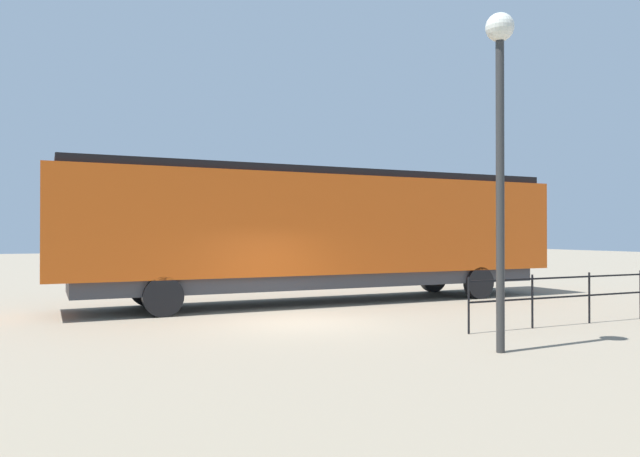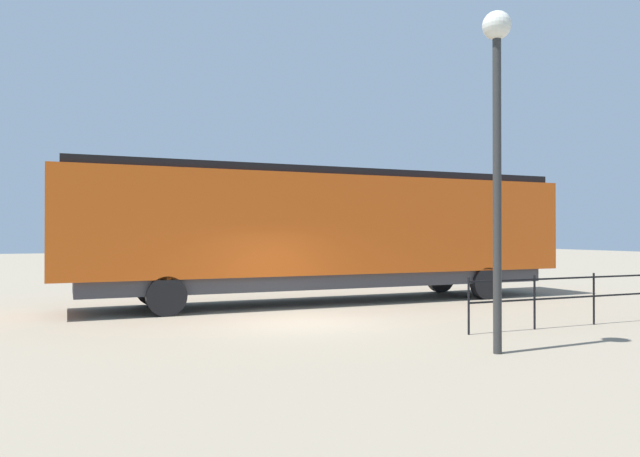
{
  "view_description": "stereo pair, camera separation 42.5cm",
  "coord_description": "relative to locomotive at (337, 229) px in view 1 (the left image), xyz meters",
  "views": [
    {
      "loc": [
        13.99,
        -5.88,
        2.27
      ],
      "look_at": [
        1.05,
        0.09,
        2.39
      ],
      "focal_mm": 33.49,
      "sensor_mm": 36.0,
      "label": 1
    },
    {
      "loc": [
        14.16,
        -5.49,
        2.27
      ],
      "look_at": [
        1.05,
        0.09,
        2.39
      ],
      "focal_mm": 33.49,
      "sensor_mm": 36.0,
      "label": 2
    }
  ],
  "objects": [
    {
      "name": "lamp_post",
      "position": [
        8.98,
        -0.98,
        2.23
      ],
      "size": [
        0.54,
        0.54,
        6.49
      ],
      "color": "#2D2D2D",
      "rests_on": "ground_plane"
    },
    {
      "name": "locomotive",
      "position": [
        0.0,
        0.0,
        0.0
      ],
      "size": [
        3.0,
        16.84,
        4.33
      ],
      "color": "#D15114",
      "rests_on": "ground_plane"
    },
    {
      "name": "platform_fence",
      "position": [
        7.04,
        5.51,
        -1.59
      ],
      "size": [
        0.05,
        11.42,
        1.28
      ],
      "color": "black",
      "rests_on": "ground_plane"
    },
    {
      "name": "ground_plane",
      "position": [
        3.86,
        -2.99,
        -2.42
      ],
      "size": [
        120.0,
        120.0,
        0.0
      ],
      "primitive_type": "plane",
      "color": "gray"
    }
  ]
}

